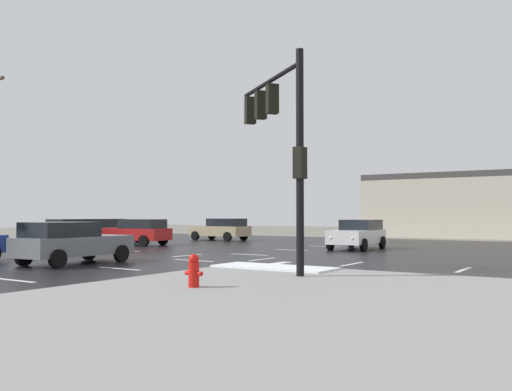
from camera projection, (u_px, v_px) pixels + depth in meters
ground_plane at (223, 258)px, 24.04m from camera, size 120.00×120.00×0.00m
road_asphalt at (223, 258)px, 24.04m from camera, size 44.00×44.00×0.02m
sidewalk_corner at (411, 349)px, 7.45m from camera, size 18.00×18.00×0.14m
snow_strip_curbside at (274, 267)px, 17.97m from camera, size 4.00×1.60×0.06m
lane_markings at (227, 261)px, 22.23m from camera, size 36.15×36.15×0.01m
traffic_signal_mast at (280, 128)px, 17.16m from camera, size 3.91×3.01×6.46m
fire_hydrant at (194, 270)px, 13.25m from camera, size 0.48×0.26×0.79m
strip_building_background at (494, 205)px, 45.50m from camera, size 20.00×8.00×5.28m
sedan_grey at (71, 242)px, 20.78m from camera, size 2.18×4.60×1.58m
sedan_navy at (64, 231)px, 33.88m from camera, size 2.08×4.56×1.58m
sedan_silver at (109, 230)px, 36.69m from camera, size 2.23×4.62×1.58m
sedan_tan at (221, 229)px, 39.96m from camera, size 4.63×2.28×1.58m
sedan_red at (136, 231)px, 33.67m from camera, size 4.66×2.36×1.58m
sedan_white at (358, 234)px, 29.87m from camera, size 2.21×4.61×1.58m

